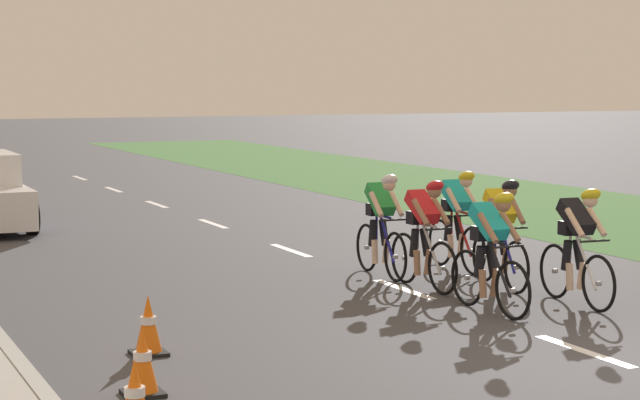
{
  "coord_description": "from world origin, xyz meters",
  "views": [
    {
      "loc": [
        -7.5,
        -8.64,
        2.86
      ],
      "look_at": [
        -0.5,
        6.78,
        1.1
      ],
      "focal_mm": 64.54,
      "sensor_mm": 36.0,
      "label": 1
    }
  ],
  "objects_px": {
    "cyclist_lead": "(491,250)",
    "cyclist_third": "(424,233)",
    "traffic_cone_mid": "(148,326)",
    "cyclist_fourth": "(501,232)",
    "traffic_cone_far": "(143,362)",
    "cyclist_sixth": "(457,219)",
    "cyclist_second": "(578,244)",
    "traffic_cone_near": "(135,399)",
    "cyclist_fifth": "(381,224)"
  },
  "relations": [
    {
      "from": "cyclist_third",
      "to": "cyclist_fifth",
      "type": "height_order",
      "value": "same"
    },
    {
      "from": "traffic_cone_far",
      "to": "traffic_cone_mid",
      "type": "bearing_deg",
      "value": 72.16
    },
    {
      "from": "cyclist_fourth",
      "to": "cyclist_sixth",
      "type": "xyz_separation_m",
      "value": [
        0.22,
        1.53,
        0.0
      ]
    },
    {
      "from": "cyclist_lead",
      "to": "cyclist_fifth",
      "type": "relative_size",
      "value": 1.0
    },
    {
      "from": "cyclist_second",
      "to": "traffic_cone_near",
      "type": "distance_m",
      "value": 7.26
    },
    {
      "from": "cyclist_fifth",
      "to": "cyclist_sixth",
      "type": "height_order",
      "value": "same"
    },
    {
      "from": "cyclist_second",
      "to": "traffic_cone_far",
      "type": "height_order",
      "value": "cyclist_second"
    },
    {
      "from": "cyclist_second",
      "to": "cyclist_fifth",
      "type": "height_order",
      "value": "same"
    },
    {
      "from": "cyclist_second",
      "to": "cyclist_third",
      "type": "height_order",
      "value": "same"
    },
    {
      "from": "cyclist_second",
      "to": "traffic_cone_far",
      "type": "distance_m",
      "value": 6.49
    },
    {
      "from": "cyclist_third",
      "to": "traffic_cone_mid",
      "type": "bearing_deg",
      "value": -154.58
    },
    {
      "from": "cyclist_lead",
      "to": "traffic_cone_mid",
      "type": "height_order",
      "value": "cyclist_lead"
    },
    {
      "from": "traffic_cone_near",
      "to": "traffic_cone_far",
      "type": "distance_m",
      "value": 1.22
    },
    {
      "from": "traffic_cone_far",
      "to": "cyclist_fifth",
      "type": "bearing_deg",
      "value": 44.14
    },
    {
      "from": "cyclist_fifth",
      "to": "traffic_cone_near",
      "type": "relative_size",
      "value": 2.69
    },
    {
      "from": "cyclist_fifth",
      "to": "traffic_cone_far",
      "type": "bearing_deg",
      "value": -135.86
    },
    {
      "from": "cyclist_fourth",
      "to": "cyclist_fifth",
      "type": "xyz_separation_m",
      "value": [
        -1.08,
        1.49,
        0.0
      ]
    },
    {
      "from": "traffic_cone_mid",
      "to": "cyclist_fourth",
      "type": "bearing_deg",
      "value": 18.03
    },
    {
      "from": "cyclist_second",
      "to": "traffic_cone_mid",
      "type": "bearing_deg",
      "value": -176.61
    },
    {
      "from": "cyclist_sixth",
      "to": "cyclist_second",
      "type": "bearing_deg",
      "value": -90.52
    },
    {
      "from": "cyclist_fifth",
      "to": "traffic_cone_near",
      "type": "height_order",
      "value": "cyclist_fifth"
    },
    {
      "from": "cyclist_fourth",
      "to": "cyclist_sixth",
      "type": "distance_m",
      "value": 1.54
    },
    {
      "from": "cyclist_fourth",
      "to": "traffic_cone_far",
      "type": "distance_m",
      "value": 6.87
    },
    {
      "from": "cyclist_fourth",
      "to": "cyclist_lead",
      "type": "bearing_deg",
      "value": -127.24
    },
    {
      "from": "cyclist_fifth",
      "to": "traffic_cone_far",
      "type": "xyz_separation_m",
      "value": [
        -4.93,
        -4.78,
        -0.48
      ]
    },
    {
      "from": "cyclist_third",
      "to": "traffic_cone_near",
      "type": "relative_size",
      "value": 2.69
    },
    {
      "from": "cyclist_second",
      "to": "cyclist_sixth",
      "type": "height_order",
      "value": "same"
    },
    {
      "from": "cyclist_lead",
      "to": "cyclist_third",
      "type": "bearing_deg",
      "value": 87.93
    },
    {
      "from": "traffic_cone_near",
      "to": "cyclist_sixth",
      "type": "bearing_deg",
      "value": 42.05
    },
    {
      "from": "cyclist_sixth",
      "to": "traffic_cone_mid",
      "type": "height_order",
      "value": "cyclist_sixth"
    },
    {
      "from": "cyclist_lead",
      "to": "traffic_cone_far",
      "type": "distance_m",
      "value": 5.3
    },
    {
      "from": "traffic_cone_near",
      "to": "cyclist_fifth",
      "type": "bearing_deg",
      "value": 48.15
    },
    {
      "from": "cyclist_sixth",
      "to": "traffic_cone_near",
      "type": "bearing_deg",
      "value": -137.95
    },
    {
      "from": "cyclist_fourth",
      "to": "traffic_cone_near",
      "type": "distance_m",
      "value": 7.81
    },
    {
      "from": "traffic_cone_mid",
      "to": "traffic_cone_far",
      "type": "distance_m",
      "value": 1.57
    },
    {
      "from": "cyclist_lead",
      "to": "traffic_cone_mid",
      "type": "distance_m",
      "value": 4.49
    },
    {
      "from": "cyclist_sixth",
      "to": "traffic_cone_far",
      "type": "distance_m",
      "value": 7.9
    },
    {
      "from": "cyclist_third",
      "to": "traffic_cone_far",
      "type": "height_order",
      "value": "cyclist_third"
    },
    {
      "from": "cyclist_fifth",
      "to": "traffic_cone_near",
      "type": "xyz_separation_m",
      "value": [
        -5.32,
        -5.94,
        -0.48
      ]
    },
    {
      "from": "cyclist_second",
      "to": "traffic_cone_near",
      "type": "relative_size",
      "value": 2.69
    },
    {
      "from": "cyclist_third",
      "to": "cyclist_sixth",
      "type": "height_order",
      "value": "same"
    },
    {
      "from": "cyclist_fourth",
      "to": "cyclist_sixth",
      "type": "relative_size",
      "value": 1.0
    },
    {
      "from": "cyclist_sixth",
      "to": "traffic_cone_near",
      "type": "xyz_separation_m",
      "value": [
        -6.63,
        -5.98,
        -0.48
      ]
    },
    {
      "from": "cyclist_second",
      "to": "cyclist_fourth",
      "type": "xyz_separation_m",
      "value": [
        -0.2,
        1.46,
        0.0
      ]
    },
    {
      "from": "cyclist_lead",
      "to": "traffic_cone_mid",
      "type": "xyz_separation_m",
      "value": [
        -4.45,
        -0.38,
        -0.48
      ]
    },
    {
      "from": "cyclist_lead",
      "to": "cyclist_second",
      "type": "bearing_deg",
      "value": -1.66
    },
    {
      "from": "traffic_cone_near",
      "to": "cyclist_third",
      "type": "bearing_deg",
      "value": 41.68
    },
    {
      "from": "cyclist_sixth",
      "to": "cyclist_lead",
      "type": "bearing_deg",
      "value": -113.88
    },
    {
      "from": "cyclist_third",
      "to": "cyclist_fifth",
      "type": "bearing_deg",
      "value": 93.24
    },
    {
      "from": "cyclist_second",
      "to": "traffic_cone_near",
      "type": "bearing_deg",
      "value": -155.65
    }
  ]
}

